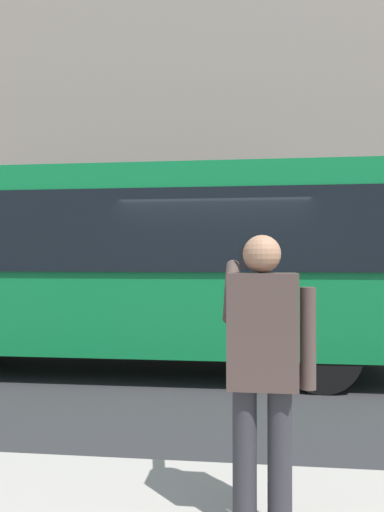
% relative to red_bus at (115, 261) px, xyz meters
% --- Properties ---
extents(ground_plane, '(60.00, 60.00, 0.00)m').
position_rel_red_bus_xyz_m(ground_plane, '(-1.64, 0.33, -1.68)').
color(ground_plane, '#2B2B2D').
extents(building_facade_far, '(28.00, 1.55, 12.00)m').
position_rel_red_bus_xyz_m(building_facade_far, '(-1.65, -6.47, 4.30)').
color(building_facade_far, gray).
rests_on(building_facade_far, ground_plane).
extents(red_bus, '(9.05, 2.54, 3.08)m').
position_rel_red_bus_xyz_m(red_bus, '(0.00, 0.00, 0.00)').
color(red_bus, '#0F7238').
rests_on(red_bus, ground_plane).
extents(pedestrian_photographer, '(0.53, 0.52, 1.70)m').
position_rel_red_bus_xyz_m(pedestrian_photographer, '(-2.19, 4.76, -0.54)').
color(pedestrian_photographer, '#2D2D33').
rests_on(pedestrian_photographer, sidewalk_curb).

